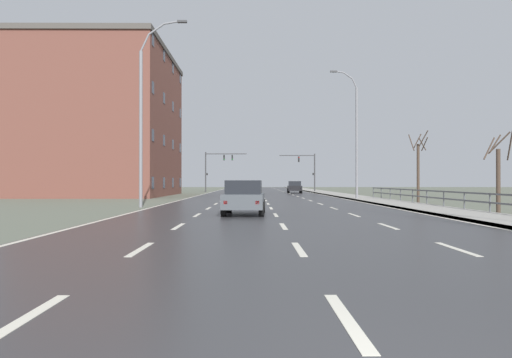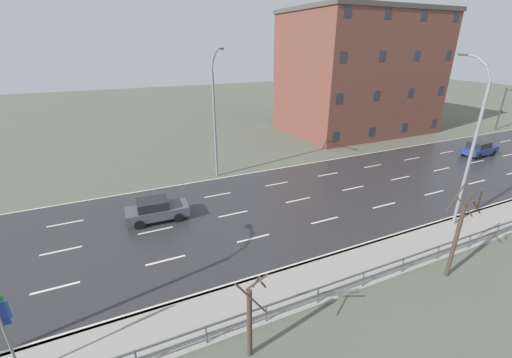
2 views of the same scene
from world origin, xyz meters
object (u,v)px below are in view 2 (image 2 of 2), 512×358
at_px(highway_sign, 3,328).
at_px(street_lamp_left_bank, 215,118).
at_px(car_near_right, 479,149).
at_px(car_far_left, 156,210).
at_px(street_lamp_midground, 470,149).
at_px(brick_building, 358,73).

bearing_deg(highway_sign, street_lamp_left_bank, 141.02).
distance_m(street_lamp_left_bank, car_near_right, 28.68).
bearing_deg(car_far_left, highway_sign, -30.65).
distance_m(street_lamp_midground, street_lamp_left_bank, 18.80).
xyz_separation_m(car_near_right, car_far_left, (-0.09, -34.05, 0.00)).
distance_m(street_lamp_midground, car_near_right, 18.94).
bearing_deg(street_lamp_midground, street_lamp_left_bank, -142.34).
distance_m(street_lamp_left_bank, highway_sign, 20.55).
bearing_deg(street_lamp_midground, brick_building, 153.98).
height_order(car_near_right, car_far_left, same).
xyz_separation_m(street_lamp_midground, car_near_right, (-8.79, 16.17, -4.48)).
bearing_deg(car_far_left, street_lamp_left_bank, 135.69).
bearing_deg(brick_building, highway_sign, -55.14).
xyz_separation_m(highway_sign, brick_building, (-25.14, 36.10, 5.34)).
relative_size(highway_sign, car_far_left, 0.89).
bearing_deg(street_lamp_midground, highway_sign, -87.82).
height_order(highway_sign, car_near_right, highway_sign).
height_order(street_lamp_left_bank, car_near_right, street_lamp_left_bank).
relative_size(car_near_right, brick_building, 0.22).
bearing_deg(brick_building, car_far_left, -62.68).
bearing_deg(car_near_right, street_lamp_left_bank, -104.52).
bearing_deg(street_lamp_left_bank, car_far_left, -46.79).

